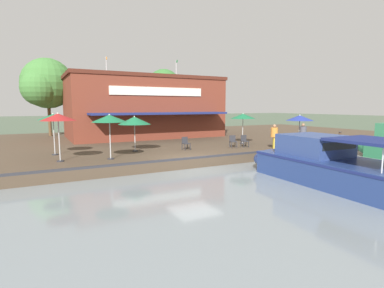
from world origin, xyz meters
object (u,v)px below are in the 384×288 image
(patio_umbrella_mid_patio_left, at_px, (300,118))
(tree_upstream_bank, at_px, (46,85))
(patio_umbrella_by_entrance, at_px, (134,121))
(person_near_entrance, at_px, (274,134))
(tree_behind_restaurant, at_px, (163,87))
(patio_umbrella_far_corner, at_px, (109,119))
(patio_umbrella_near_quay_edge, at_px, (53,117))
(mooring_post, at_px, (340,138))
(cafe_chair_beside_entrance, at_px, (244,140))
(cafe_chair_far_corner_seat, at_px, (233,141))
(person_at_quay_edge, at_px, (303,132))
(waterfront_restaurant, at_px, (144,107))
(motorboat_distant_upstream, at_px, (321,164))
(patio_umbrella_back_row, at_px, (58,117))
(cafe_chair_facing_river, at_px, (186,143))
(patio_umbrella_mid_patio_right, at_px, (243,116))

(patio_umbrella_mid_patio_left, height_order, tree_upstream_bank, tree_upstream_bank)
(patio_umbrella_by_entrance, relative_size, person_near_entrance, 1.36)
(tree_behind_restaurant, bearing_deg, patio_umbrella_far_corner, -31.55)
(patio_umbrella_near_quay_edge, xyz_separation_m, mooring_post, (4.78, 19.36, -1.75))
(cafe_chair_beside_entrance, bearing_deg, cafe_chair_far_corner_seat, -103.84)
(patio_umbrella_far_corner, relative_size, cafe_chair_far_corner_seat, 2.90)
(tree_upstream_bank, bearing_deg, person_at_quay_edge, 42.21)
(mooring_post, xyz_separation_m, tree_upstream_bank, (-17.57, -19.14, 4.45))
(cafe_chair_beside_entrance, distance_m, person_near_entrance, 2.14)
(waterfront_restaurant, distance_m, cafe_chair_beside_entrance, 11.68)
(cafe_chair_far_corner_seat, bearing_deg, cafe_chair_beside_entrance, 76.16)
(person_near_entrance, xyz_separation_m, tree_behind_restaurant, (-17.17, -0.91, 4.05))
(patio_umbrella_far_corner, distance_m, person_at_quay_edge, 13.34)
(waterfront_restaurant, height_order, person_near_entrance, waterfront_restaurant)
(tree_upstream_bank, bearing_deg, patio_umbrella_mid_patio_left, 44.17)
(person_near_entrance, relative_size, tree_behind_restaurant, 0.23)
(motorboat_distant_upstream, height_order, mooring_post, motorboat_distant_upstream)
(motorboat_distant_upstream, bearing_deg, cafe_chair_beside_entrance, 168.50)
(person_at_quay_edge, relative_size, mooring_post, 1.73)
(cafe_chair_beside_entrance, bearing_deg, motorboat_distant_upstream, -11.50)
(cafe_chair_far_corner_seat, xyz_separation_m, person_near_entrance, (1.88, 2.05, 0.57))
(cafe_chair_beside_entrance, bearing_deg, patio_umbrella_far_corner, -86.90)
(cafe_chair_beside_entrance, height_order, cafe_chair_far_corner_seat, same)
(cafe_chair_far_corner_seat, distance_m, tree_upstream_bank, 19.23)
(cafe_chair_beside_entrance, bearing_deg, patio_umbrella_near_quay_edge, -101.65)
(patio_umbrella_near_quay_edge, height_order, tree_behind_restaurant, tree_behind_restaurant)
(patio_umbrella_by_entrance, xyz_separation_m, cafe_chair_beside_entrance, (1.64, 7.49, -1.50))
(patio_umbrella_mid_patio_left, relative_size, patio_umbrella_far_corner, 0.92)
(patio_umbrella_far_corner, relative_size, cafe_chair_beside_entrance, 2.90)
(person_at_quay_edge, height_order, person_near_entrance, person_at_quay_edge)
(cafe_chair_far_corner_seat, relative_size, mooring_post, 0.87)
(waterfront_restaurant, relative_size, patio_umbrella_back_row, 5.49)
(waterfront_restaurant, height_order, patio_umbrella_mid_patio_left, waterfront_restaurant)
(patio_umbrella_by_entrance, distance_m, cafe_chair_facing_river, 3.64)
(patio_umbrella_near_quay_edge, xyz_separation_m, person_near_entrance, (4.18, 13.34, -1.20))
(person_at_quay_edge, xyz_separation_m, person_near_entrance, (-0.23, -2.48, -0.01))
(patio_umbrella_back_row, height_order, cafe_chair_far_corner_seat, patio_umbrella_back_row)
(cafe_chair_facing_river, height_order, cafe_chair_far_corner_seat, same)
(patio_umbrella_mid_patio_left, height_order, cafe_chair_facing_river, patio_umbrella_mid_patio_left)
(waterfront_restaurant, bearing_deg, tree_behind_restaurant, 139.61)
(mooring_post, bearing_deg, patio_umbrella_by_entrance, -104.93)
(motorboat_distant_upstream, bearing_deg, person_at_quay_edge, 137.70)
(patio_umbrella_mid_patio_right, bearing_deg, tree_behind_restaurant, -176.40)
(mooring_post, bearing_deg, person_near_entrance, -95.72)
(patio_umbrella_near_quay_edge, distance_m, patio_umbrella_back_row, 2.50)
(patio_umbrella_by_entrance, xyz_separation_m, person_near_entrance, (3.32, 8.69, -0.93))
(patio_umbrella_near_quay_edge, height_order, patio_umbrella_far_corner, patio_umbrella_near_quay_edge)
(patio_umbrella_mid_patio_left, relative_size, patio_umbrella_near_quay_edge, 0.92)
(patio_umbrella_mid_patio_left, bearing_deg, mooring_post, 70.80)
(patio_umbrella_far_corner, bearing_deg, cafe_chair_facing_river, 103.99)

